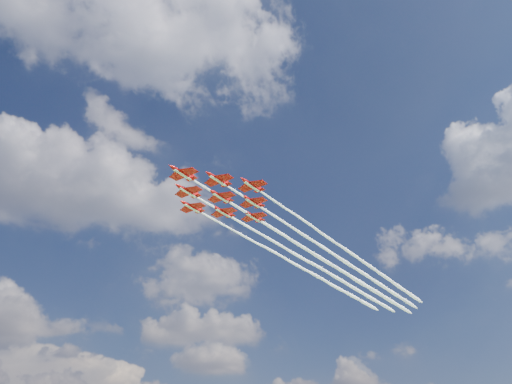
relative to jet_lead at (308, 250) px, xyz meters
The scene contains 9 objects.
jet_lead is the anchor object (origin of this frame).
jet_row2_port 10.92m from the jet_lead, ahead, with size 119.58×99.03×2.69m.
jet_row2_starb 10.92m from the jet_lead, 74.51° to the left, with size 119.58×99.03×2.69m.
jet_row3_port 21.83m from the jet_lead, ahead, with size 119.58×99.03×2.69m.
jet_row3_centre 17.89m from the jet_lead, 39.53° to the left, with size 119.58×99.03×2.69m.
jet_row3_starb 21.83m from the jet_lead, 74.51° to the left, with size 119.58×99.03×2.69m.
jet_row4_port 27.55m from the jet_lead, 26.40° to the left, with size 119.58×99.03×2.69m.
jet_row4_starb 27.55m from the jet_lead, 52.66° to the left, with size 119.58×99.03×2.69m.
jet_tail 35.77m from the jet_lead, 39.53° to the left, with size 119.58×99.03×2.69m.
Camera 1 is at (-32.54, -135.47, 4.00)m, focal length 35.00 mm.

